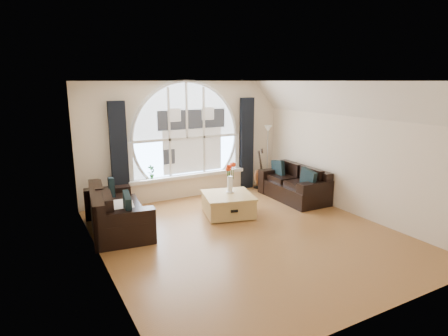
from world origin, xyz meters
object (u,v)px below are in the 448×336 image
vase_flowers (230,174)px  sofa_left (117,209)px  sofa_right (294,182)px  coffee_chest (228,204)px  floor_lamp (267,157)px  potted_plant (151,172)px  guitar (259,169)px

vase_flowers → sofa_left: bearing=175.5°
vase_flowers → sofa_right: bearing=3.2°
coffee_chest → floor_lamp: floor_lamp is taller
vase_flowers → potted_plant: bearing=129.0°
floor_lamp → guitar: (-0.30, -0.07, -0.27)m
potted_plant → guitar: bearing=-5.5°
vase_flowers → guitar: size_ratio=0.66×
guitar → potted_plant: size_ratio=3.38×
coffee_chest → sofa_left: bearing=-172.2°
potted_plant → coffee_chest: bearing=-54.9°
sofa_right → floor_lamp: 1.25m
potted_plant → vase_flowers: bearing=-51.0°
guitar → vase_flowers: bearing=-162.5°
guitar → sofa_left: bearing=174.4°
sofa_left → sofa_right: sofa_left is taller
coffee_chest → floor_lamp: 2.43m
coffee_chest → potted_plant: 1.97m
sofa_right → coffee_chest: 1.87m
sofa_right → vase_flowers: (-1.76, -0.10, 0.43)m
sofa_right → floor_lamp: size_ratio=1.05×
sofa_left → sofa_right: (4.05, -0.08, 0.00)m
vase_flowers → coffee_chest: bearing=-135.7°
sofa_right → floor_lamp: floor_lamp is taller
floor_lamp → potted_plant: bearing=176.4°
floor_lamp → potted_plant: (-3.03, 0.19, -0.09)m
potted_plant → sofa_left: bearing=-130.2°
sofa_left → potted_plant: (1.09, 1.29, 0.31)m
vase_flowers → guitar: vase_flowers is taller
sofa_left → coffee_chest: sofa_left is taller
floor_lamp → vase_flowers: bearing=-145.1°
sofa_left → coffee_chest: bearing=0.5°
coffee_chest → sofa_right: bearing=20.7°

